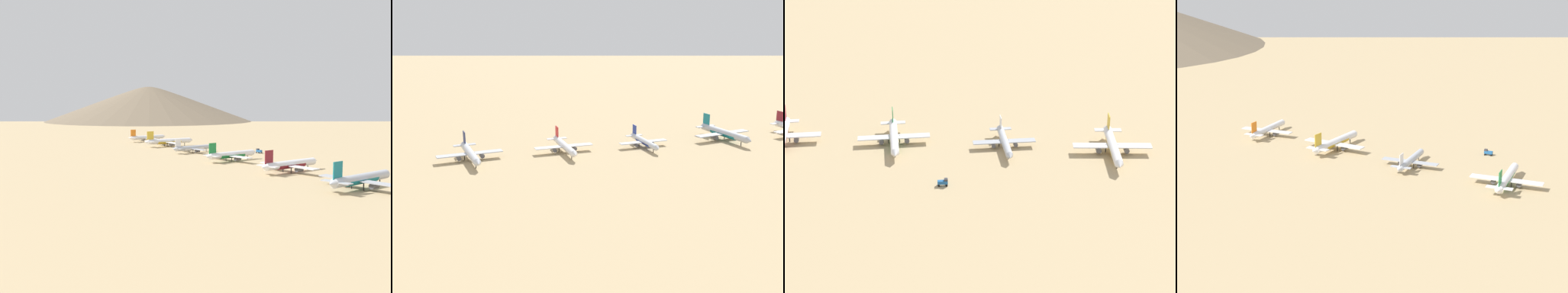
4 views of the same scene
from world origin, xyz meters
TOP-DOWN VIEW (x-y plane):
  - ground_plane at (0.00, 0.00)m, footprint 2914.62×2914.62m
  - parked_jet_5 at (-3.13, 60.62)m, footprint 49.95×40.92m
  - parked_jet_6 at (-2.57, 122.88)m, footprint 43.31×35.46m
  - parked_jet_7 at (1.43, 182.40)m, footprint 53.50×43.47m
  - service_truck at (45.15, 93.75)m, footprint 3.35×5.48m

SIDE VIEW (x-z plane):
  - ground_plane at x=0.00m, z-range 0.00..0.00m
  - service_truck at x=45.15m, z-range 0.13..4.03m
  - parked_jet_6 at x=-2.57m, z-range -2.10..10.45m
  - parked_jet_5 at x=-3.13m, z-range -2.42..12.06m
  - parked_jet_7 at x=1.43m, z-range -2.58..12.85m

